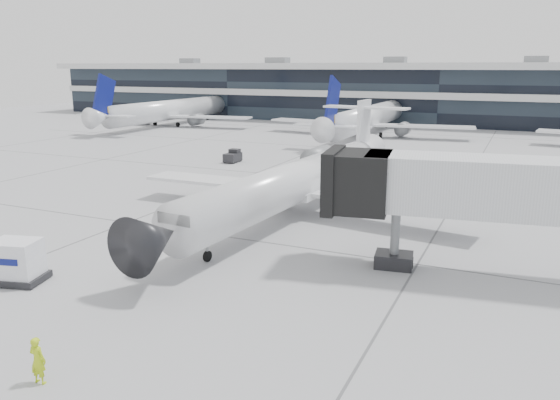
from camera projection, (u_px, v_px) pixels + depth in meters
The scene contains 10 objects.
ground at pixel (255, 241), 34.02m from camera, with size 220.00×220.00×0.00m, color gray.
terminal at pixel (447, 96), 105.34m from camera, with size 170.00×22.00×10.00m, color black.
bg_jet_left at pixel (173, 125), 100.70m from camera, with size 32.00×40.00×9.60m, color white, non-canonical shape.
bg_jet_center at pixel (368, 135), 85.86m from camera, with size 32.00×40.00×9.60m, color white, non-canonical shape.
regional_jet at pixel (299, 180), 39.53m from camera, with size 26.39×32.98×7.61m.
jet_bridge at pixel (549, 191), 26.58m from camera, with size 19.96×6.51×6.41m.
ramp_worker at pixel (38, 360), 18.58m from camera, with size 0.63×0.41×1.72m, color #BADA17.
cargo_uld at pixel (16, 262), 27.33m from camera, with size 3.02×2.54×2.13m.
traffic_cone at pixel (222, 189), 47.34m from camera, with size 0.40×0.40×0.50m.
far_tug at pixel (233, 156), 61.77m from camera, with size 1.39×2.30×1.45m.
Camera 1 is at (14.78, -28.89, 10.61)m, focal length 35.00 mm.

